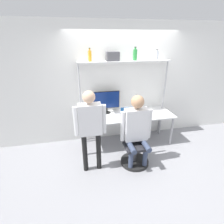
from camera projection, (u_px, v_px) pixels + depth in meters
ground_plane at (130, 151)px, 3.91m from camera, size 12.00×12.00×0.00m
wall_back at (122, 84)px, 4.08m from camera, size 8.00×0.06×2.70m
desk at (126, 117)px, 4.00m from camera, size 2.14×0.73×0.72m
shelf_unit at (125, 72)px, 3.80m from camera, size 2.03×0.29×1.89m
monitor at (106, 101)px, 3.97m from camera, size 0.62×0.19×0.51m
laptop at (127, 115)px, 3.83m from camera, size 0.33×0.23×0.23m
cell_phone at (140, 116)px, 3.89m from camera, size 0.07×0.15×0.01m
office_chair at (134, 150)px, 3.48m from camera, size 0.56×0.56×0.91m
person_seated at (137, 126)px, 3.22m from camera, size 0.60×0.48×1.42m
person_standing at (90, 123)px, 3.00m from camera, size 0.56×0.21×1.56m
bottle_clear at (157, 55)px, 3.81m from camera, size 0.08×0.08×0.22m
bottle_green at (135, 55)px, 3.70m from camera, size 0.09×0.09×0.27m
bottle_amber at (90, 56)px, 3.52m from camera, size 0.07×0.07×0.26m
storage_box at (113, 56)px, 3.62m from camera, size 0.26×0.19×0.18m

